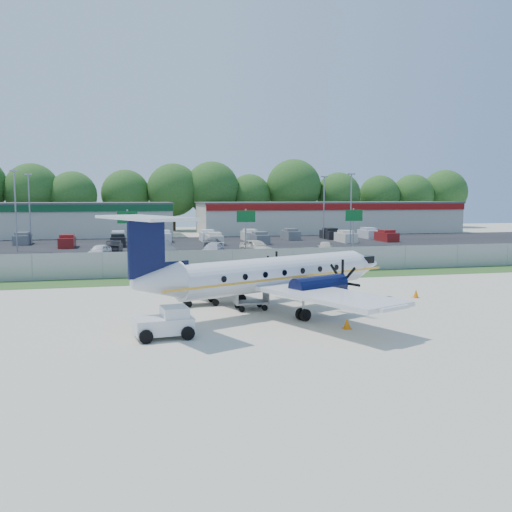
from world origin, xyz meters
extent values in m
plane|color=beige|center=(0.00, 0.00, 0.00)|extent=(170.00, 170.00, 0.00)
cube|color=#2D561E|center=(0.00, 12.00, 0.01)|extent=(170.00, 4.00, 0.02)
cube|color=black|center=(0.00, 19.00, 0.01)|extent=(170.00, 8.00, 0.02)
cube|color=black|center=(0.00, 40.00, 0.01)|extent=(170.00, 32.00, 0.02)
cube|color=gray|center=(0.00, 14.00, 1.00)|extent=(120.00, 0.02, 1.90)
cube|color=gray|center=(0.00, 14.00, 1.98)|extent=(120.00, 0.06, 0.06)
cube|color=gray|center=(0.00, 14.00, 0.05)|extent=(120.00, 0.06, 0.06)
cube|color=beige|center=(-24.00, 62.00, 2.50)|extent=(46.00, 12.00, 5.00)
cube|color=#474749|center=(-24.00, 62.00, 5.12)|extent=(46.40, 12.40, 0.24)
cube|color=#0F4723|center=(-24.00, 55.90, 4.50)|extent=(46.00, 0.20, 1.00)
cube|color=beige|center=(26.00, 62.00, 2.50)|extent=(44.00, 12.00, 5.00)
cube|color=#474749|center=(26.00, 62.00, 5.12)|extent=(44.40, 12.40, 0.24)
cube|color=maroon|center=(26.00, 55.90, 4.50)|extent=(44.00, 0.20, 1.00)
cylinder|color=gray|center=(-8.00, 23.00, 2.50)|extent=(0.14, 0.14, 5.00)
cube|color=#0C5923|center=(-8.00, 22.85, 4.30)|extent=(1.80, 0.08, 1.10)
cylinder|color=gray|center=(3.00, 23.00, 2.50)|extent=(0.14, 0.14, 5.00)
cube|color=#0C5923|center=(3.00, 22.85, 4.30)|extent=(1.80, 0.08, 1.10)
cylinder|color=gray|center=(14.00, 23.00, 2.50)|extent=(0.14, 0.14, 5.00)
cube|color=#0C5923|center=(14.00, 22.85, 4.30)|extent=(1.80, 0.08, 1.10)
cylinder|color=gray|center=(-20.00, 38.00, 4.50)|extent=(0.18, 0.18, 9.00)
cube|color=gray|center=(-20.00, 38.00, 9.00)|extent=(0.90, 0.35, 0.18)
cylinder|color=gray|center=(20.00, 38.00, 4.50)|extent=(0.18, 0.18, 9.00)
cube|color=gray|center=(20.00, 38.00, 9.00)|extent=(0.90, 0.35, 0.18)
cylinder|color=gray|center=(-20.00, 48.00, 4.50)|extent=(0.18, 0.18, 9.00)
cube|color=gray|center=(-20.00, 48.00, 9.00)|extent=(0.90, 0.35, 0.18)
cylinder|color=gray|center=(20.00, 48.00, 4.50)|extent=(0.18, 0.18, 9.00)
cube|color=gray|center=(20.00, 48.00, 9.00)|extent=(0.90, 0.35, 0.18)
cylinder|color=silver|center=(-0.46, -0.65, 2.04)|extent=(11.58, 6.45, 1.80)
cone|color=silver|center=(5.92, 2.17, 2.04)|extent=(2.64, 2.49, 1.80)
cone|color=silver|center=(-7.02, -3.55, 2.23)|extent=(2.99, 2.65, 1.80)
cube|color=black|center=(5.75, 2.10, 2.37)|extent=(1.28, 1.47, 0.43)
cube|color=silver|center=(-0.89, -0.84, 1.52)|extent=(9.54, 16.51, 0.21)
cylinder|color=black|center=(1.18, -2.94, 1.66)|extent=(3.37, 2.26, 1.04)
cylinder|color=black|center=(-1.05, 2.10, 1.66)|extent=(3.37, 2.26, 1.04)
cube|color=black|center=(-7.45, -3.74, 3.85)|extent=(1.72, 0.89, 2.75)
cube|color=silver|center=(-7.54, -3.78, 5.22)|extent=(4.46, 6.31, 0.13)
cylinder|color=gray|center=(4.06, 1.35, 0.62)|extent=(0.11, 0.11, 1.23)
cylinder|color=black|center=(4.06, 1.35, 0.27)|extent=(0.56, 0.37, 0.53)
cylinder|color=black|center=(0.22, -3.36, 0.30)|extent=(0.71, 0.59, 0.61)
cylinder|color=black|center=(-2.01, 1.68, 0.30)|extent=(0.71, 0.59, 0.61)
cube|color=silver|center=(-6.84, -5.25, 0.55)|extent=(2.66, 1.79, 0.70)
cube|color=silver|center=(-6.34, -5.19, 1.10)|extent=(1.25, 1.42, 0.50)
cube|color=black|center=(-5.89, -5.13, 1.12)|extent=(0.31, 1.11, 0.40)
cylinder|color=black|center=(-7.64, -6.13, 0.30)|extent=(0.62, 0.29, 0.60)
cylinder|color=black|center=(-7.83, -4.59, 0.30)|extent=(0.62, 0.29, 0.60)
cylinder|color=black|center=(-5.85, -5.91, 0.30)|extent=(0.62, 0.29, 0.60)
cylinder|color=black|center=(-6.04, -4.37, 0.30)|extent=(0.62, 0.29, 0.60)
cube|color=gray|center=(-4.24, 1.96, 0.49)|extent=(2.27, 1.43, 0.13)
cube|color=gray|center=(-5.28, 1.91, 0.82)|extent=(0.16, 1.32, 0.66)
cube|color=gray|center=(-3.20, 2.02, 0.82)|extent=(0.16, 1.32, 0.66)
cylinder|color=black|center=(-4.98, 1.32, 0.20)|extent=(0.40, 0.15, 0.40)
cylinder|color=black|center=(-5.04, 2.53, 0.20)|extent=(0.40, 0.15, 0.40)
cylinder|color=black|center=(-3.44, 1.40, 0.20)|extent=(0.40, 0.15, 0.40)
cylinder|color=black|center=(-3.50, 2.61, 0.20)|extent=(0.40, 0.15, 0.40)
cube|color=gray|center=(-1.73, -0.08, 0.41)|extent=(1.87, 1.17, 0.11)
cube|color=gray|center=(-2.59, -0.12, 0.68)|extent=(0.12, 1.09, 0.55)
cube|color=gray|center=(-0.86, -0.05, 0.68)|extent=(0.12, 1.09, 0.55)
cylinder|color=black|center=(-2.34, -0.61, 0.16)|extent=(0.33, 0.12, 0.33)
cylinder|color=black|center=(-2.39, 0.39, 0.16)|extent=(0.33, 0.12, 0.33)
cylinder|color=black|center=(-1.07, -0.56, 0.16)|extent=(0.33, 0.12, 0.33)
cylinder|color=black|center=(-1.11, 0.44, 0.16)|extent=(0.33, 0.12, 0.33)
cone|color=orange|center=(8.95, 1.18, 0.26)|extent=(0.35, 0.35, 0.53)
cube|color=orange|center=(8.95, 1.18, 0.01)|extent=(0.37, 0.37, 0.03)
cone|color=orange|center=(1.67, -5.54, 0.27)|extent=(0.36, 0.36, 0.54)
cube|color=orange|center=(1.67, -5.54, 0.02)|extent=(0.38, 0.38, 0.03)
cone|color=orange|center=(3.86, 11.93, 0.30)|extent=(0.40, 0.40, 0.60)
cube|color=orange|center=(3.86, 11.93, 0.02)|extent=(0.42, 0.42, 0.03)
imported|color=#595B5E|center=(-12.46, 17.15, 0.00)|extent=(5.23, 2.49, 1.66)
imported|color=beige|center=(8.19, 20.00, 0.00)|extent=(4.64, 2.00, 1.56)
imported|color=maroon|center=(22.30, 17.34, 0.00)|extent=(4.18, 1.77, 1.41)
imported|color=silver|center=(-10.78, 29.75, 0.00)|extent=(2.66, 4.19, 1.33)
imported|color=#595B5E|center=(-4.74, 28.38, 0.00)|extent=(3.06, 5.44, 1.70)
imported|color=silver|center=(0.71, 28.90, 0.00)|extent=(3.35, 4.77, 1.28)
imported|color=beige|center=(5.38, 28.80, 0.00)|extent=(3.22, 5.10, 1.62)
imported|color=beige|center=(13.00, 28.24, 0.00)|extent=(2.96, 4.24, 1.34)
imported|color=black|center=(-9.37, 34.28, 0.00)|extent=(1.87, 4.29, 1.37)
imported|color=#595B5E|center=(1.76, 35.53, 0.00)|extent=(3.06, 4.97, 1.34)
camera|label=1|loc=(-8.52, -30.11, 6.20)|focal=40.00mm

